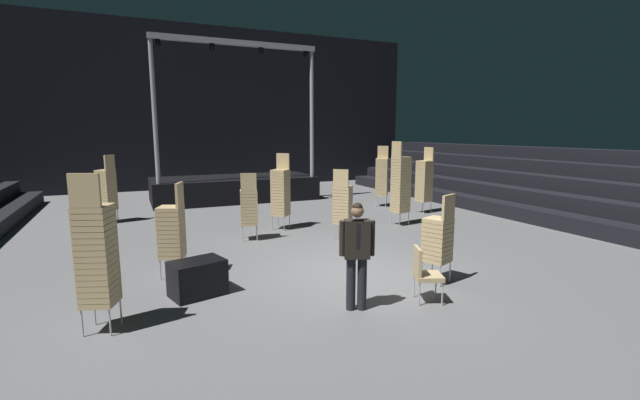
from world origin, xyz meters
The scene contains 17 objects.
ground_plane centered at (0.00, 0.00, -0.05)m, with size 22.00×30.00×0.10m, color slate.
arena_end_wall centered at (0.00, 15.00, 4.00)m, with size 22.00×0.30×8.00m, color black.
bleacher_bank_right centered at (9.12, 1.00, 1.12)m, with size 3.75×24.00×2.25m.
stage_riser centered at (0.00, 10.34, 0.61)m, with size 6.59×2.91×6.23m.
man_with_tie centered at (-0.80, -1.67, 1.00)m, with size 0.56×0.36×1.76m.
chair_stack_front_left centered at (-3.33, 1.20, 0.94)m, with size 0.57×0.57×1.88m.
chair_stack_front_right centered at (1.14, 2.61, 0.94)m, with size 0.62×0.62×1.88m.
chair_stack_mid_left centered at (1.23, -1.17, 0.86)m, with size 0.57×0.57×1.71m.
chair_stack_mid_right centered at (0.00, 4.38, 1.11)m, with size 0.62×0.62×2.22m.
chair_stack_mid_centre centered at (-4.68, 7.44, 1.07)m, with size 0.62×0.62×2.14m.
chair_stack_rear_left centered at (-1.18, 3.49, 0.90)m, with size 0.53×0.53×1.79m.
chair_stack_rear_right centered at (5.46, 4.76, 1.15)m, with size 0.51×0.51×2.31m.
chair_stack_rear_centre centered at (3.52, 3.40, 1.28)m, with size 0.50×0.50×2.56m.
chair_stack_aisle_left centered at (-4.51, -0.83, 1.15)m, with size 0.57×0.57×2.31m.
chair_stack_aisle_right centered at (4.81, 6.50, 1.15)m, with size 0.62×0.62×2.31m.
equipment_road_case centered at (-3.04, 0.01, 0.31)m, with size 0.90×0.60×0.63m, color black.
loose_chair_near_man centered at (0.40, -1.84, 0.53)m, with size 0.58×0.58×0.95m.
Camera 1 is at (-4.03, -7.45, 2.85)m, focal length 24.13 mm.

